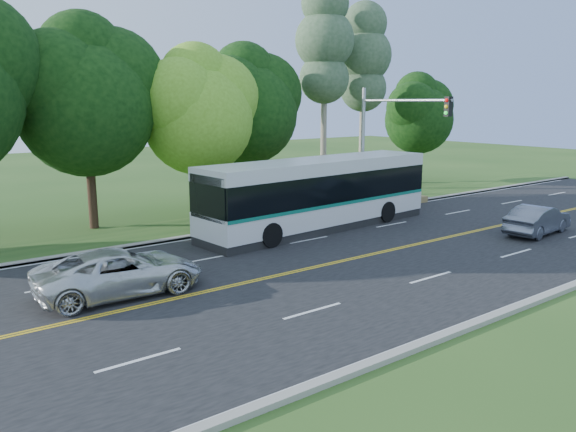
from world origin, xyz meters
TOP-DOWN VIEW (x-y plane):
  - ground at (0.00, 0.00)m, footprint 120.00×120.00m
  - road at (0.00, 0.00)m, footprint 60.00×14.00m
  - curb_north at (0.00, 7.15)m, footprint 60.00×0.30m
  - curb_south at (0.00, -7.15)m, footprint 60.00×0.30m
  - grass_verge at (0.00, 9.00)m, footprint 60.00×4.00m
  - lane_markings at (-0.09, 0.00)m, footprint 57.60×13.82m
  - tree_row at (-5.15, 12.13)m, footprint 44.70×9.10m
  - bougainvillea_hedge at (7.18, 8.15)m, footprint 9.50×2.25m
  - traffic_signal at (6.49, 5.40)m, footprint 0.42×6.10m
  - transit_bus at (1.43, 5.10)m, footprint 13.37×3.92m
  - sedan at (8.98, -2.13)m, footprint 4.35×1.88m
  - suv at (-10.07, 1.48)m, footprint 5.49×2.71m

SIDE VIEW (x-z plane):
  - ground at x=0.00m, z-range 0.00..0.00m
  - road at x=0.00m, z-range 0.00..0.02m
  - lane_markings at x=-0.09m, z-range 0.02..0.02m
  - grass_verge at x=0.00m, z-range 0.00..0.10m
  - curb_north at x=0.00m, z-range 0.00..0.15m
  - curb_south at x=0.00m, z-range 0.00..0.15m
  - sedan at x=8.98m, z-range 0.02..1.41m
  - bougainvillea_hedge at x=7.18m, z-range -0.03..1.47m
  - suv at x=-10.07m, z-range 0.02..1.52m
  - transit_bus at x=1.43m, z-range 0.00..3.45m
  - traffic_signal at x=6.49m, z-range 1.17..8.17m
  - tree_row at x=-5.15m, z-range -0.19..13.65m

